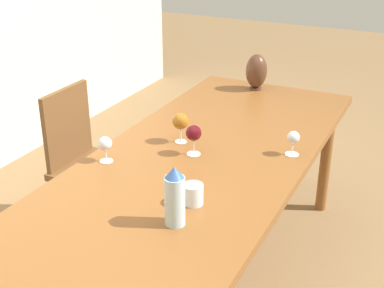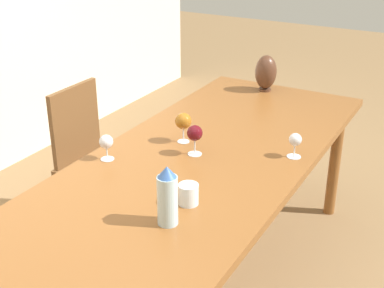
% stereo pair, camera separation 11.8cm
% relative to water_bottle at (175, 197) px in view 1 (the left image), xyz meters
% --- Properties ---
extents(dining_table, '(3.07, 0.96, 0.77)m').
position_rel_water_bottle_xyz_m(dining_table, '(0.21, 0.16, -0.18)').
color(dining_table, brown).
rests_on(dining_table, ground_plane).
extents(water_bottle, '(0.08, 0.08, 0.24)m').
position_rel_water_bottle_xyz_m(water_bottle, '(0.00, 0.00, 0.00)').
color(water_bottle, '#ADCCD6').
rests_on(water_bottle, dining_table).
extents(water_tumbler, '(0.08, 0.08, 0.08)m').
position_rel_water_bottle_xyz_m(water_tumbler, '(0.16, 0.00, -0.07)').
color(water_tumbler, silver).
rests_on(water_tumbler, dining_table).
extents(vase, '(0.13, 0.13, 0.23)m').
position_rel_water_bottle_xyz_m(vase, '(1.60, 0.27, 0.00)').
color(vase, '#4C2D1E').
rests_on(vase, dining_table).
extents(wine_glass_0, '(0.07, 0.07, 0.15)m').
position_rel_water_bottle_xyz_m(wine_glass_0, '(0.57, 0.20, -0.01)').
color(wine_glass_0, silver).
rests_on(wine_glass_0, dining_table).
extents(wine_glass_2, '(0.07, 0.07, 0.12)m').
position_rel_water_bottle_xyz_m(wine_glass_2, '(0.32, 0.53, -0.03)').
color(wine_glass_2, silver).
rests_on(wine_glass_2, dining_table).
extents(wine_glass_3, '(0.07, 0.07, 0.12)m').
position_rel_water_bottle_xyz_m(wine_glass_3, '(0.77, -0.22, -0.03)').
color(wine_glass_3, silver).
rests_on(wine_glass_3, dining_table).
extents(wine_glass_5, '(0.08, 0.08, 0.15)m').
position_rel_water_bottle_xyz_m(wine_glass_5, '(0.67, 0.32, -0.01)').
color(wine_glass_5, silver).
rests_on(wine_glass_5, dining_table).
extents(chair_far, '(0.44, 0.44, 0.90)m').
position_rel_water_bottle_xyz_m(chair_far, '(0.78, 1.00, -0.41)').
color(chair_far, brown).
rests_on(chair_far, ground_plane).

